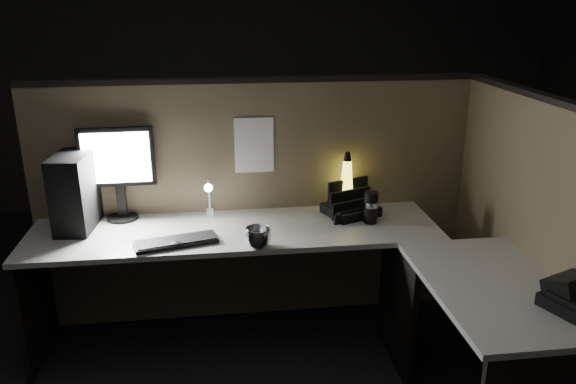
{
  "coord_description": "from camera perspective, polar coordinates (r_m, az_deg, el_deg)",
  "views": [
    {
      "loc": [
        -0.23,
        -2.33,
        1.97
      ],
      "look_at": [
        0.12,
        0.35,
        1.03
      ],
      "focal_mm": 35.0,
      "sensor_mm": 36.0,
      "label": 1
    }
  ],
  "objects": [
    {
      "name": "room_shell",
      "position": [
        2.37,
        -1.75,
        10.77
      ],
      "size": [
        6.0,
        6.0,
        6.0
      ],
      "color": "silver",
      "rests_on": "ground"
    },
    {
      "name": "partition_back",
      "position": [
        3.49,
        -3.14,
        -1.23
      ],
      "size": [
        2.66,
        0.06,
        1.5
      ],
      "primitive_type": "cube",
      "color": "brown",
      "rests_on": "ground"
    },
    {
      "name": "partition_right",
      "position": [
        3.13,
        23.31,
        -5.3
      ],
      "size": [
        0.06,
        1.66,
        1.5
      ],
      "primitive_type": "cube",
      "color": "brown",
      "rests_on": "ground"
    },
    {
      "name": "desk",
      "position": [
        2.96,
        1.46,
        -8.72
      ],
      "size": [
        2.6,
        1.6,
        0.73
      ],
      "color": "#A6A59D",
      "rests_on": "ground"
    },
    {
      "name": "pc_tower",
      "position": [
        3.36,
        -20.67,
        0.19
      ],
      "size": [
        0.22,
        0.42,
        0.43
      ],
      "primitive_type": "cube",
      "rotation": [
        0.0,
        0.0,
        -0.09
      ],
      "color": "black",
      "rests_on": "desk"
    },
    {
      "name": "monitor",
      "position": [
        3.36,
        -16.92,
        2.68
      ],
      "size": [
        0.42,
        0.18,
        0.54
      ],
      "rotation": [
        0.0,
        0.0,
        0.03
      ],
      "color": "black",
      "rests_on": "desk"
    },
    {
      "name": "keyboard",
      "position": [
        3.04,
        -11.28,
        -5.01
      ],
      "size": [
        0.45,
        0.24,
        0.02
      ],
      "primitive_type": "cube",
      "rotation": [
        0.0,
        0.0,
        0.24
      ],
      "color": "black",
      "rests_on": "desk"
    },
    {
      "name": "mouse",
      "position": [
        2.99,
        -11.27,
        -5.26
      ],
      "size": [
        0.09,
        0.08,
        0.03
      ],
      "primitive_type": "ellipsoid",
      "rotation": [
        0.0,
        0.0,
        -0.27
      ],
      "color": "black",
      "rests_on": "desk"
    },
    {
      "name": "clip_lamp",
      "position": [
        3.28,
        -8.03,
        -0.46
      ],
      "size": [
        0.05,
        0.19,
        0.24
      ],
      "color": "white",
      "rests_on": "desk"
    },
    {
      "name": "organizer",
      "position": [
        3.39,
        6.34,
        -1.4
      ],
      "size": [
        0.36,
        0.34,
        0.22
      ],
      "rotation": [
        0.0,
        0.0,
        0.38
      ],
      "color": "black",
      "rests_on": "desk"
    },
    {
      "name": "lava_lamp",
      "position": [
        3.42,
        5.96,
        0.62
      ],
      "size": [
        0.1,
        0.1,
        0.36
      ],
      "color": "black",
      "rests_on": "desk"
    },
    {
      "name": "travel_mug",
      "position": [
        3.26,
        8.42,
        -1.57
      ],
      "size": [
        0.08,
        0.08,
        0.18
      ],
      "primitive_type": "cylinder",
      "color": "black",
      "rests_on": "desk"
    },
    {
      "name": "steel_mug",
      "position": [
        2.93,
        -3.1,
        -4.65
      ],
      "size": [
        0.17,
        0.17,
        0.11
      ],
      "primitive_type": "imported",
      "rotation": [
        0.0,
        0.0,
        -0.22
      ],
      "color": "#B7B7BE",
      "rests_on": "desk"
    },
    {
      "name": "figurine",
      "position": [
        3.46,
        8.06,
        -1.14
      ],
      "size": [
        0.05,
        0.05,
        0.05
      ],
      "primitive_type": "sphere",
      "color": "yellow",
      "rests_on": "desk"
    },
    {
      "name": "pinned_paper",
      "position": [
        3.34,
        -3.47,
        4.74
      ],
      "size": [
        0.23,
        0.0,
        0.33
      ],
      "primitive_type": "cube",
      "color": "white",
      "rests_on": "partition_back"
    },
    {
      "name": "desk_phone",
      "position": [
        2.68,
        27.21,
        -9.22
      ],
      "size": [
        0.32,
        0.32,
        0.15
      ],
      "rotation": [
        0.0,
        0.0,
        0.39
      ],
      "color": "black",
      "rests_on": "desk"
    }
  ]
}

